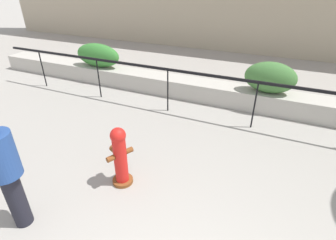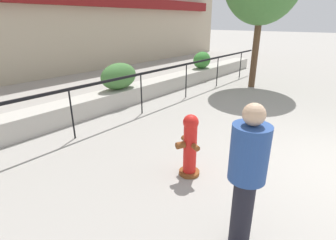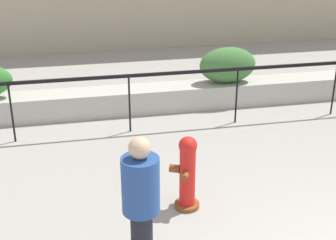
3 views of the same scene
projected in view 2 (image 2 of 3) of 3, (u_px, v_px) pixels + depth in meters
planter_wall_low at (116, 98)px, 7.97m from camera, size 18.00×0.70×0.50m
fence_railing_segment at (141, 78)px, 7.05m from camera, size 15.00×0.05×1.15m
hedge_bush_1 at (119, 76)px, 7.87m from camera, size 1.26×0.67×0.79m
hedge_bush_2 at (202, 60)px, 11.31m from camera, size 0.97×0.64×0.71m
fire_hydrant at (190, 145)px, 4.30m from camera, size 0.48×0.47×1.08m
pedestrian at (247, 170)px, 2.77m from camera, size 0.41×0.41×1.73m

